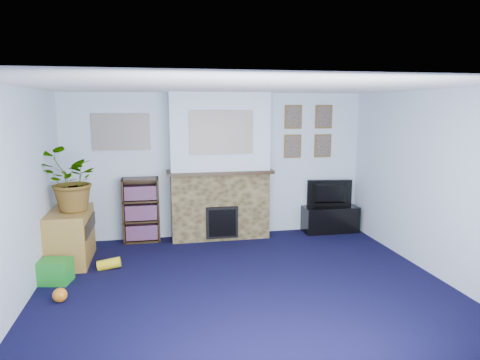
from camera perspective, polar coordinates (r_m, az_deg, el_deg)
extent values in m
cube|color=black|center=(5.38, 0.69, -14.13)|extent=(5.00, 4.50, 0.01)
cube|color=white|center=(4.92, 0.75, 12.34)|extent=(5.00, 4.50, 0.01)
cube|color=silver|center=(7.20, -2.96, 1.96)|extent=(5.00, 0.04, 2.40)
cube|color=silver|center=(2.92, 9.95, -10.02)|extent=(5.00, 0.04, 2.40)
cube|color=silver|center=(5.13, -27.78, -2.39)|extent=(0.04, 4.50, 2.40)
cube|color=silver|center=(6.04, 24.64, -0.46)|extent=(0.04, 4.50, 2.40)
cube|color=brown|center=(7.12, -2.68, -3.44)|extent=(1.60, 0.40, 1.10)
cube|color=brown|center=(6.95, -2.76, 6.24)|extent=(1.60, 0.40, 1.30)
cube|color=brown|center=(6.99, -2.68, 1.10)|extent=(1.72, 0.50, 0.05)
cube|color=brown|center=(6.98, -2.41, -5.67)|extent=(0.52, 0.08, 0.52)
cube|color=brown|center=(6.94, -2.36, -5.75)|extent=(0.44, 0.02, 0.44)
cube|color=gray|center=(6.73, -2.49, 6.38)|extent=(1.00, 0.03, 0.68)
cube|color=gray|center=(7.08, -15.57, 6.20)|extent=(0.90, 0.03, 0.58)
cube|color=brown|center=(7.41, 7.11, 8.33)|extent=(0.30, 0.03, 0.40)
cube|color=brown|center=(7.60, 11.10, 8.26)|extent=(0.30, 0.03, 0.40)
cube|color=brown|center=(7.44, 7.03, 4.48)|extent=(0.30, 0.03, 0.40)
cube|color=brown|center=(7.63, 10.97, 4.51)|extent=(0.30, 0.03, 0.40)
cube|color=black|center=(7.71, 11.91, -5.11)|extent=(0.95, 0.40, 0.45)
imported|color=black|center=(7.62, 11.97, -1.78)|extent=(0.80, 0.22, 0.46)
cube|color=black|center=(7.24, -12.99, -3.68)|extent=(0.58, 0.02, 1.05)
cube|color=black|center=(7.13, -15.24, -3.98)|extent=(0.03, 0.28, 1.05)
cube|color=black|center=(7.11, -10.81, -3.85)|extent=(0.03, 0.28, 1.05)
cube|color=black|center=(7.25, -12.87, -7.84)|extent=(0.56, 0.28, 0.03)
cube|color=black|center=(7.16, -12.97, -5.28)|extent=(0.56, 0.28, 0.03)
cube|color=black|center=(7.08, -13.07, -2.70)|extent=(0.56, 0.28, 0.03)
cube|color=black|center=(7.01, -13.19, 0.13)|extent=(0.56, 0.28, 0.03)
cube|color=black|center=(7.19, -12.92, -6.69)|extent=(0.50, 0.22, 0.24)
cube|color=black|center=(7.11, -13.02, -4.13)|extent=(0.50, 0.22, 0.24)
cube|color=black|center=(7.04, -13.12, -1.60)|extent=(0.50, 0.22, 0.22)
cube|color=olive|center=(6.53, -21.67, -7.20)|extent=(0.53, 0.96, 0.75)
imported|color=#26661E|center=(6.29, -21.78, -0.01)|extent=(1.04, 1.01, 0.88)
cube|color=gold|center=(6.94, -3.20, 1.83)|extent=(0.11, 0.07, 0.15)
cylinder|color=#B2BFC6|center=(7.00, -0.06, 2.00)|extent=(0.05, 0.05, 0.15)
sphere|color=slate|center=(6.90, -6.81, 1.68)|extent=(0.13, 0.13, 0.13)
cylinder|color=red|center=(7.07, 2.34, 1.90)|extent=(0.06, 0.06, 0.12)
cube|color=#198C26|center=(5.93, -23.39, -11.17)|extent=(0.42, 0.36, 0.29)
sphere|color=orange|center=(5.39, -22.90, -13.86)|extent=(0.16, 0.16, 0.16)
cube|color=red|center=(6.04, -22.53, -11.03)|extent=(0.18, 0.18, 0.20)
cylinder|color=yellow|center=(6.17, -17.05, -10.65)|extent=(0.32, 0.14, 0.18)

